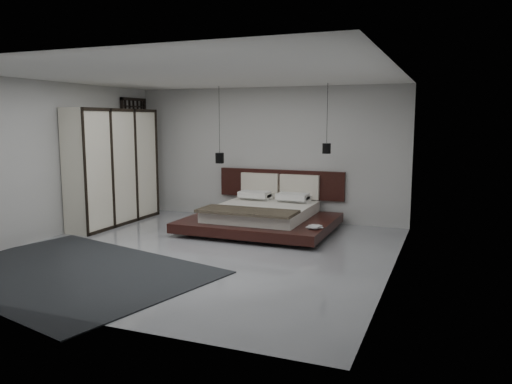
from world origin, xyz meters
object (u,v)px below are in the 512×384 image
at_px(pendant_left, 220,158).
at_px(wardrobe, 113,167).
at_px(lattice_screen, 135,156).
at_px(bed, 263,215).
at_px(rug, 68,272).
at_px(pendant_right, 327,148).

bearing_deg(pendant_left, wardrobe, -152.27).
bearing_deg(lattice_screen, bed, -9.34).
bearing_deg(wardrobe, bed, 10.70).
bearing_deg(wardrobe, rug, -63.72).
distance_m(lattice_screen, pendant_left, 2.17).
height_order(pendant_right, wardrobe, pendant_right).
height_order(lattice_screen, pendant_right, pendant_right).
distance_m(pendant_left, pendant_right, 2.27).
height_order(lattice_screen, rug, lattice_screen).
bearing_deg(bed, wardrobe, -169.30).
xyz_separation_m(lattice_screen, pendant_left, (2.16, -0.11, 0.04)).
height_order(bed, wardrobe, wardrobe).
height_order(wardrobe, rug, wardrobe).
xyz_separation_m(pendant_left, rug, (-0.41, -4.04, -1.33)).
relative_size(pendant_right, wardrobe, 0.55).
distance_m(pendant_left, rug, 4.27).
height_order(pendant_left, pendant_right, same).
xyz_separation_m(bed, wardrobe, (-3.04, -0.57, 0.88)).
bearing_deg(lattice_screen, pendant_right, -1.44).
bearing_deg(rug, lattice_screen, 112.86).
height_order(bed, pendant_left, pendant_left).
xyz_separation_m(bed, pendant_right, (1.13, 0.43, 1.30)).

